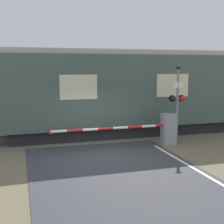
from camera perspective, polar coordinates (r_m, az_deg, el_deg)
name	(u,v)px	position (r m, az deg, el deg)	size (l,w,h in m)	color
ground_plane	(103,157)	(12.13, -1.64, -8.24)	(80.00, 80.00, 0.00)	#6B6047
track_bed	(84,136)	(15.67, -5.22, -4.37)	(36.00, 3.20, 0.13)	#666056
train	(159,91)	(16.64, 8.65, 3.79)	(16.63, 2.94, 4.25)	black
crossing_barrier	(161,129)	(13.92, 8.91, -3.09)	(5.57, 0.44, 1.40)	gray
signal_post	(177,100)	(14.11, 11.89, 2.15)	(0.75, 0.26, 3.51)	gray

